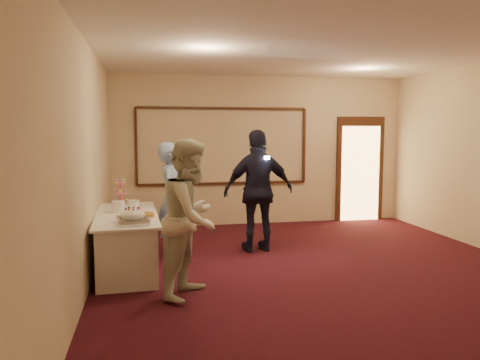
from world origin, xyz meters
The scene contains 14 objects.
floor centered at (0.00, 0.00, 0.00)m, with size 7.00×7.00×0.00m, color black.
room_walls centered at (0.00, 0.00, 2.03)m, with size 6.04×7.04×3.02m.
wall_molding centered at (-0.80, 3.47, 1.60)m, with size 3.45×0.04×1.55m.
doorway centered at (2.15, 3.45, 1.08)m, with size 1.05×0.07×2.20m.
buffet_table centered at (-2.59, 0.73, 0.39)m, with size 0.91×2.16×0.77m.
pavlova_tray centered at (-2.48, 0.03, 0.85)m, with size 0.41×0.53×0.19m.
cupcake_stand centered at (-2.71, 1.66, 0.92)m, with size 0.29×0.29×0.42m.
plate_stack_a centered at (-2.70, 0.87, 0.85)m, with size 0.19×0.19×0.16m.
plate_stack_b centered at (-2.50, 1.01, 0.84)m, with size 0.17×0.17×0.14m.
tart centered at (-2.33, 0.41, 0.80)m, with size 0.28×0.28×0.06m.
man centered at (-1.93, 1.32, 0.87)m, with size 0.63×0.41×1.73m, color #7C97CF.
woman centered at (-1.80, -0.47, 0.91)m, with size 0.88×0.69×1.81m, color beige.
guest centered at (-0.58, 1.32, 0.96)m, with size 1.13×0.47×1.93m, color black.
camera_flash centered at (-0.49, 1.15, 1.49)m, with size 0.07×0.04×0.05m, color white.
Camera 1 is at (-2.28, -5.78, 1.90)m, focal length 35.00 mm.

